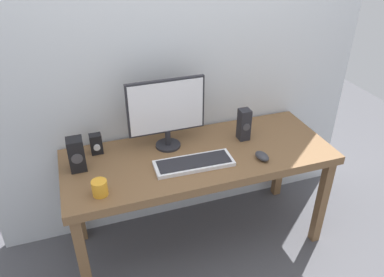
# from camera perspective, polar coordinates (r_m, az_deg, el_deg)

# --- Properties ---
(ground_plane) EXTENTS (6.00, 6.00, 0.00)m
(ground_plane) POSITION_cam_1_polar(r_m,az_deg,el_deg) (2.86, 0.96, -14.79)
(ground_plane) COLOR #4C4C51
(wall_back) EXTENTS (2.66, 0.04, 3.00)m
(wall_back) POSITION_cam_1_polar(r_m,az_deg,el_deg) (2.40, -1.85, 17.81)
(wall_back) COLOR silver
(wall_back) RESTS_ON ground_plane
(desk) EXTENTS (1.70, 0.66, 0.74)m
(desk) POSITION_cam_1_polar(r_m,az_deg,el_deg) (2.42, 1.09, -3.77)
(desk) COLOR brown
(desk) RESTS_ON ground_plane
(monitor) EXTENTS (0.49, 0.16, 0.46)m
(monitor) POSITION_cam_1_polar(r_m,az_deg,el_deg) (2.34, -3.89, 4.27)
(monitor) COLOR #232328
(monitor) RESTS_ON desk
(keyboard_primary) EXTENTS (0.48, 0.18, 0.03)m
(keyboard_primary) POSITION_cam_1_polar(r_m,az_deg,el_deg) (2.27, 0.29, -3.76)
(keyboard_primary) COLOR silver
(keyboard_primary) RESTS_ON desk
(mouse) EXTENTS (0.08, 0.12, 0.04)m
(mouse) POSITION_cam_1_polar(r_m,az_deg,el_deg) (2.36, 10.55, -2.63)
(mouse) COLOR #333338
(mouse) RESTS_ON desk
(speaker_right) EXTENTS (0.07, 0.08, 0.22)m
(speaker_right) POSITION_cam_1_polar(r_m,az_deg,el_deg) (2.50, 7.87, 2.12)
(speaker_right) COLOR #232328
(speaker_right) RESTS_ON desk
(speaker_left) EXTENTS (0.09, 0.10, 0.21)m
(speaker_left) POSITION_cam_1_polar(r_m,az_deg,el_deg) (2.29, -17.09, -2.32)
(speaker_left) COLOR black
(speaker_left) RESTS_ON desk
(audio_controller) EXTENTS (0.07, 0.07, 0.13)m
(audio_controller) POSITION_cam_1_polar(r_m,az_deg,el_deg) (2.43, -14.30, -0.80)
(audio_controller) COLOR black
(audio_controller) RESTS_ON desk
(coffee_mug) EXTENTS (0.08, 0.08, 0.09)m
(coffee_mug) POSITION_cam_1_polar(r_m,az_deg,el_deg) (2.09, -13.79, -7.28)
(coffee_mug) COLOR orange
(coffee_mug) RESTS_ON desk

